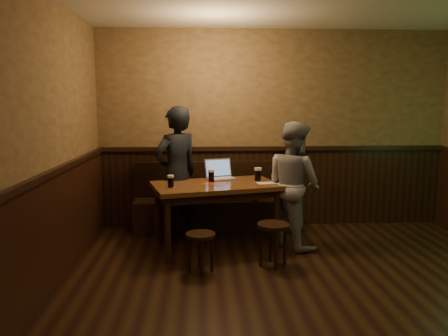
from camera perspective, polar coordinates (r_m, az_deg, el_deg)
room at (r=3.66m, az=13.70°, el=-0.90°), size 5.04×6.04×2.84m
bench at (r=6.17m, az=-1.32°, el=-5.26°), size 2.20×0.50×0.95m
pub_table at (r=5.35m, az=-1.08°, el=-3.17°), size 1.67×1.21×0.81m
stool_left at (r=4.66m, az=-3.08°, el=-9.53°), size 0.34×0.34×0.42m
stool_right at (r=4.84m, az=6.45°, el=-8.34°), size 0.38×0.38×0.48m
pint_left at (r=5.10m, az=-6.97°, el=-1.75°), size 0.10×0.10×0.15m
pint_mid at (r=5.41m, az=-1.68°, el=-1.04°), size 0.10×0.10×0.16m
pint_right at (r=5.48m, az=4.45°, el=-0.85°), size 0.11×0.11×0.18m
laptop at (r=5.65m, az=-0.53°, el=-0.77°), size 0.43×0.39×0.25m
menu at (r=5.38m, az=5.52°, el=-1.96°), size 0.25×0.20×0.00m
person_suit at (r=5.68m, az=-6.22°, el=-0.75°), size 0.76×0.71×1.74m
person_grey at (r=5.46m, az=9.08°, el=-2.14°), size 0.89×0.95×1.56m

